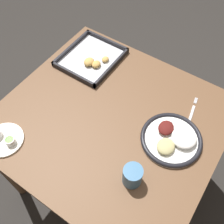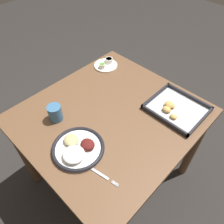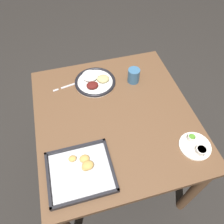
{
  "view_description": "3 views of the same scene",
  "coord_description": "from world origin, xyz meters",
  "px_view_note": "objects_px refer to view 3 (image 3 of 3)",
  "views": [
    {
      "loc": [
        -0.54,
        -0.37,
        1.77
      ],
      "look_at": [
        0.02,
        0.0,
        0.78
      ],
      "focal_mm": 42.0,
      "sensor_mm": 36.0,
      "label": 1
    },
    {
      "loc": [
        0.6,
        -0.6,
        1.7
      ],
      "look_at": [
        0.02,
        0.0,
        0.78
      ],
      "focal_mm": 35.0,
      "sensor_mm": 36.0,
      "label": 2
    },
    {
      "loc": [
        0.22,
        0.74,
        1.79
      ],
      "look_at": [
        0.02,
        0.0,
        0.78
      ],
      "focal_mm": 35.0,
      "sensor_mm": 36.0,
      "label": 3
    }
  ],
  "objects_px": {
    "dinner_plate": "(95,81)",
    "baking_tray": "(81,170)",
    "saucer_plate": "(196,146)",
    "drinking_cup": "(134,76)",
    "fork": "(70,85)"
  },
  "relations": [
    {
      "from": "fork",
      "to": "drinking_cup",
      "type": "relative_size",
      "value": 2.09
    },
    {
      "from": "baking_tray",
      "to": "fork",
      "type": "bearing_deg",
      "value": -93.13
    },
    {
      "from": "dinner_plate",
      "to": "drinking_cup",
      "type": "xyz_separation_m",
      "value": [
        -0.25,
        0.05,
        0.03
      ]
    },
    {
      "from": "fork",
      "to": "baking_tray",
      "type": "xyz_separation_m",
      "value": [
        0.03,
        0.6,
        0.01
      ]
    },
    {
      "from": "saucer_plate",
      "to": "drinking_cup",
      "type": "height_order",
      "value": "drinking_cup"
    },
    {
      "from": "dinner_plate",
      "to": "saucer_plate",
      "type": "distance_m",
      "value": 0.73
    },
    {
      "from": "dinner_plate",
      "to": "drinking_cup",
      "type": "distance_m",
      "value": 0.26
    },
    {
      "from": "saucer_plate",
      "to": "fork",
      "type": "bearing_deg",
      "value": -47.36
    },
    {
      "from": "baking_tray",
      "to": "drinking_cup",
      "type": "xyz_separation_m",
      "value": [
        -0.45,
        -0.53,
        0.04
      ]
    },
    {
      "from": "saucer_plate",
      "to": "drinking_cup",
      "type": "bearing_deg",
      "value": -74.02
    },
    {
      "from": "dinner_plate",
      "to": "baking_tray",
      "type": "bearing_deg",
      "value": 71.3
    },
    {
      "from": "baking_tray",
      "to": "drinking_cup",
      "type": "height_order",
      "value": "drinking_cup"
    },
    {
      "from": "fork",
      "to": "drinking_cup",
      "type": "xyz_separation_m",
      "value": [
        -0.41,
        0.07,
        0.05
      ]
    },
    {
      "from": "fork",
      "to": "drinking_cup",
      "type": "bearing_deg",
      "value": 160.3
    },
    {
      "from": "dinner_plate",
      "to": "baking_tray",
      "type": "xyz_separation_m",
      "value": [
        0.2,
        0.58,
        -0.0
      ]
    }
  ]
}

